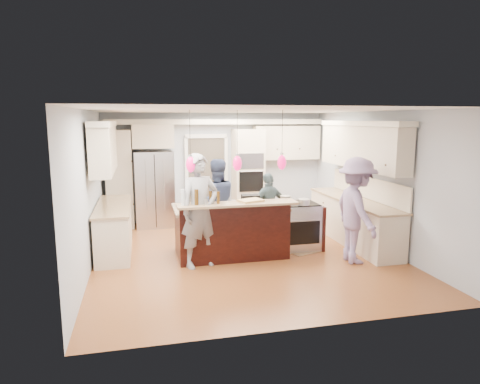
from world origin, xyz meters
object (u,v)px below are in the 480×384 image
at_px(kitchen_island, 231,229).
at_px(person_far_left, 216,202).
at_px(person_bar_end, 200,211).
at_px(island_range, 299,226).
at_px(refrigerator, 155,189).

xyz_separation_m(kitchen_island, person_far_left, (-0.14, 0.78, 0.39)).
xyz_separation_m(kitchen_island, person_bar_end, (-0.65, -0.52, 0.50)).
xyz_separation_m(island_range, person_bar_end, (-2.06, -0.60, 0.53)).
bearing_deg(person_far_left, kitchen_island, 96.25).
distance_m(kitchen_island, person_far_left, 0.88).
xyz_separation_m(refrigerator, island_range, (2.71, -2.49, -0.44)).
bearing_deg(refrigerator, island_range, -42.59).
distance_m(refrigerator, kitchen_island, 2.91).
relative_size(kitchen_island, person_bar_end, 1.06).
bearing_deg(island_range, person_far_left, 155.53).
relative_size(refrigerator, person_bar_end, 0.91).
relative_size(refrigerator, person_far_left, 1.02).
xyz_separation_m(kitchen_island, island_range, (1.41, 0.08, -0.03)).
height_order(kitchen_island, island_range, kitchen_island).
bearing_deg(person_bar_end, kitchen_island, 16.10).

